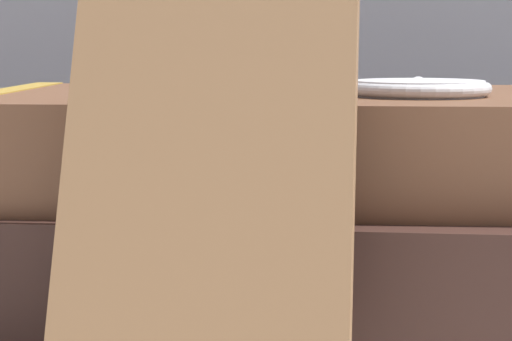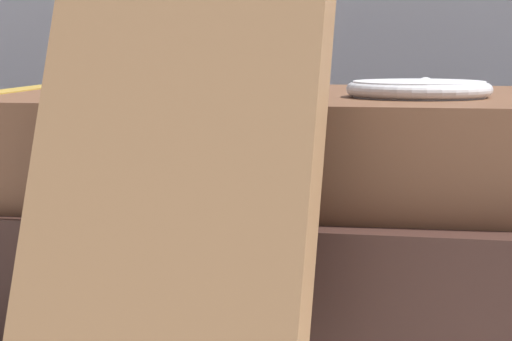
% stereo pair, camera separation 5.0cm
% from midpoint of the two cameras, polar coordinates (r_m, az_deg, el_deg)
% --- Properties ---
extents(ground_plane, '(3.00, 3.00, 0.00)m').
position_cam_midpoint_polar(ground_plane, '(0.49, -8.09, -6.53)').
color(ground_plane, white).
extents(book_flat_bottom, '(0.25, 0.17, 0.05)m').
position_cam_midpoint_polar(book_flat_bottom, '(0.48, -2.13, -3.91)').
color(book_flat_bottom, '#331E19').
rests_on(book_flat_bottom, ground_plane).
extents(book_flat_top, '(0.23, 0.17, 0.04)m').
position_cam_midpoint_polar(book_flat_top, '(0.48, -3.32, 1.32)').
color(book_flat_top, brown).
rests_on(book_flat_top, book_flat_bottom).
extents(book_leaning_front, '(0.09, 0.07, 0.13)m').
position_cam_midpoint_polar(book_leaning_front, '(0.36, -6.20, -1.13)').
color(book_leaning_front, brown).
rests_on(book_leaning_front, ground_plane).
extents(pocket_watch, '(0.05, 0.06, 0.01)m').
position_cam_midpoint_polar(pocket_watch, '(0.46, 4.57, 3.87)').
color(pocket_watch, silver).
rests_on(pocket_watch, book_flat_top).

